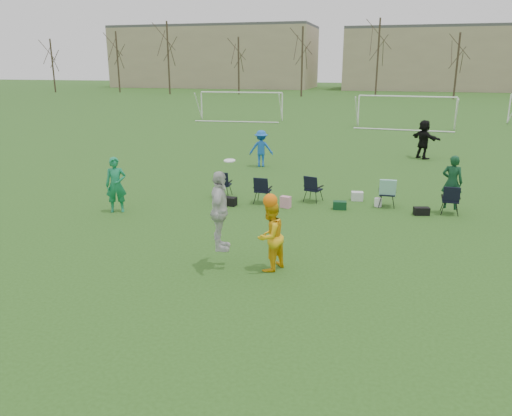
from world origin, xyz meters
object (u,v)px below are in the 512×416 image
(fielder_black, at_px, (424,139))
(center_contest, at_px, (244,222))
(fielder_blue, at_px, (261,149))
(fielder_green_near, at_px, (116,185))
(goal_left, at_px, (241,98))
(goal_mid, at_px, (406,103))

(fielder_black, height_order, center_contest, center_contest)
(fielder_black, bearing_deg, fielder_blue, 77.75)
(fielder_blue, bearing_deg, center_contest, 91.68)
(fielder_green_near, height_order, fielder_blue, fielder_green_near)
(fielder_blue, height_order, fielder_black, fielder_black)
(center_contest, bearing_deg, fielder_black, 73.91)
(goal_left, bearing_deg, fielder_green_near, -86.13)
(fielder_green_near, bearing_deg, goal_mid, 44.48)
(fielder_black, bearing_deg, fielder_green_near, 99.96)
(fielder_green_near, bearing_deg, fielder_blue, 47.26)
(center_contest, xyz_separation_m, goal_mid, (4.02, 30.16, 0.75))
(fielder_blue, relative_size, center_contest, 0.66)
(fielder_black, relative_size, goal_left, 0.27)
(fielder_green_near, relative_size, fielder_black, 0.92)
(center_contest, bearing_deg, goal_mid, 82.40)
(fielder_blue, distance_m, center_contest, 12.61)
(fielder_green_near, distance_m, goal_left, 29.02)
(fielder_blue, relative_size, fielder_black, 0.87)
(fielder_green_near, xyz_separation_m, fielder_black, (10.30, 13.12, 0.08))
(goal_left, height_order, goal_mid, same)
(goal_left, xyz_separation_m, goal_mid, (14.00, -2.00, 0.00))
(fielder_green_near, bearing_deg, goal_left, 73.02)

